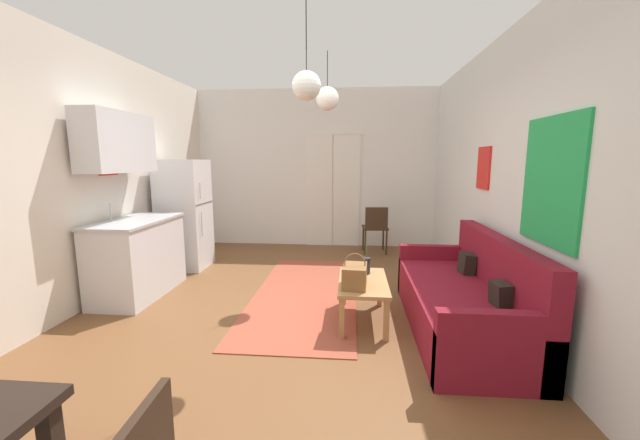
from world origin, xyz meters
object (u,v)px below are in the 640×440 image
object	(u,v)px
refrigerator	(185,214)
pendant_lamp_near	(306,86)
coffee_table	(363,286)
accent_chair	(375,226)
couch	(467,302)
pendant_lamp_far	(327,99)
bamboo_vase	(366,265)
handbag	(355,276)

from	to	relation	value
refrigerator	pendant_lamp_near	distance (m)	3.25
coffee_table	refrigerator	bearing A→B (deg)	147.08
coffee_table	accent_chair	distance (m)	2.78
couch	pendant_lamp_near	world-z (taller)	pendant_lamp_near
coffee_table	pendant_lamp_far	distance (m)	2.29
couch	bamboo_vase	size ratio (longest dim) A/B	5.30
refrigerator	handbag	bearing A→B (deg)	-36.60
couch	pendant_lamp_far	size ratio (longest dim) A/B	3.02
coffee_table	pendant_lamp_near	bearing A→B (deg)	-144.84
accent_chair	handbag	bearing A→B (deg)	78.33
handbag	pendant_lamp_near	bearing A→B (deg)	-157.52
bamboo_vase	coffee_table	bearing A→B (deg)	-98.17
refrigerator	pendant_lamp_near	size ratio (longest dim) A/B	2.05
coffee_table	pendant_lamp_far	world-z (taller)	pendant_lamp_far
refrigerator	couch	bearing A→B (deg)	-26.76
handbag	accent_chair	bearing A→B (deg)	82.80
bamboo_vase	handbag	xyz separation A→B (m)	(-0.12, -0.42, 0.02)
accent_chair	coffee_table	bearing A→B (deg)	79.61
handbag	pendant_lamp_far	distance (m)	2.23
couch	coffee_table	bearing A→B (deg)	172.96
bamboo_vase	accent_chair	bearing A→B (deg)	84.30
coffee_table	refrigerator	world-z (taller)	refrigerator
couch	pendant_lamp_near	xyz separation A→B (m)	(-1.49, -0.24, 1.94)
coffee_table	accent_chair	world-z (taller)	accent_chair
accent_chair	pendant_lamp_near	size ratio (longest dim) A/B	1.04
bamboo_vase	handbag	size ratio (longest dim) A/B	1.19
couch	coffee_table	xyz separation A→B (m)	(-0.98, 0.12, 0.08)
coffee_table	pendant_lamp_far	size ratio (longest dim) A/B	1.30
coffee_table	bamboo_vase	distance (m)	0.28
bamboo_vase	pendant_lamp_near	xyz separation A→B (m)	(-0.55, -0.59, 1.71)
handbag	accent_chair	size ratio (longest dim) A/B	0.40
handbag	bamboo_vase	bearing A→B (deg)	74.04
pendant_lamp_near	pendant_lamp_far	xyz separation A→B (m)	(0.08, 1.43, 0.12)
bamboo_vase	refrigerator	world-z (taller)	refrigerator
coffee_table	pendant_lamp_near	world-z (taller)	pendant_lamp_near
coffee_table	pendant_lamp_near	distance (m)	1.96
pendant_lamp_far	bamboo_vase	bearing A→B (deg)	-60.58
bamboo_vase	pendant_lamp_far	size ratio (longest dim) A/B	0.57
handbag	pendant_lamp_far	xyz separation A→B (m)	(-0.35, 1.25, 1.81)
couch	handbag	distance (m)	1.09
handbag	refrigerator	xyz separation A→B (m)	(-2.52, 1.87, 0.28)
pendant_lamp_far	coffee_table	bearing A→B (deg)	-67.76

